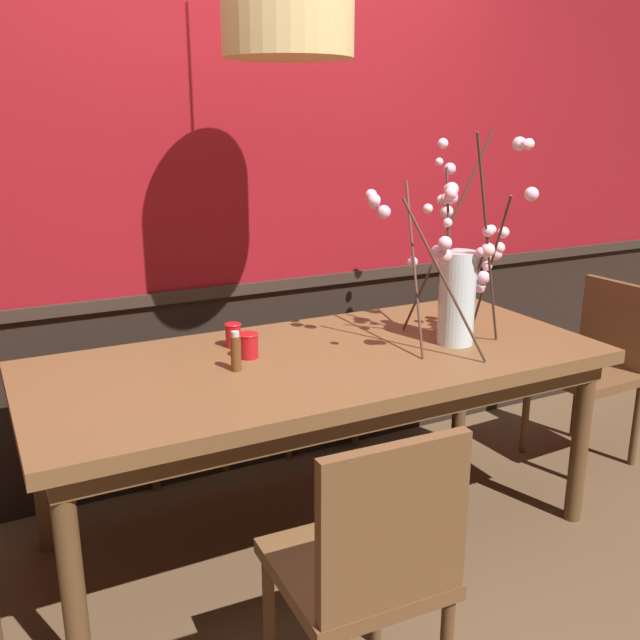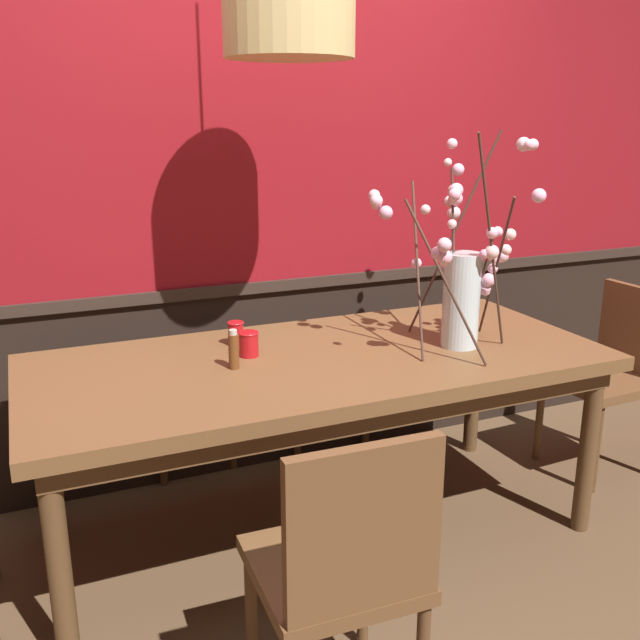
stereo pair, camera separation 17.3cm
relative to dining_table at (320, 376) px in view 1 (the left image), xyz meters
name	(u,v)px [view 1 (the left image)]	position (x,y,z in m)	size (l,w,h in m)	color
ground_plane	(320,532)	(0.00, 0.00, -0.68)	(24.00, 24.00, 0.00)	brown
back_wall	(245,169)	(0.00, 0.72, 0.73)	(5.20, 0.14, 2.85)	black
dining_table	(320,376)	(0.00, 0.00, 0.00)	(2.18, 0.96, 0.76)	brown
chair_near_side_left	(368,564)	(-0.32, -0.89, -0.17)	(0.44, 0.45, 0.91)	brown
chair_head_east_end	(596,361)	(1.50, 0.01, -0.18)	(0.44, 0.44, 0.87)	brown
chair_far_side_right	(302,338)	(0.35, 0.90, -0.15)	(0.45, 0.45, 0.96)	brown
chair_far_side_left	(166,357)	(-0.36, 0.92, -0.15)	(0.43, 0.46, 0.96)	brown
vase_with_blossoms	(458,279)	(0.55, -0.10, 0.35)	(0.64, 0.57, 0.83)	silver
candle_holder_nearer_center	(248,345)	(-0.25, 0.11, 0.13)	(0.08, 0.08, 0.10)	red
candle_holder_nearer_edge	(233,335)	(-0.25, 0.25, 0.13)	(0.07, 0.07, 0.10)	red
condiment_bottle	(236,352)	(-0.34, -0.01, 0.15)	(0.04, 0.04, 0.15)	brown
pendant_lamp	(288,21)	(-0.08, 0.09, 1.26)	(0.45, 0.45, 1.02)	tan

